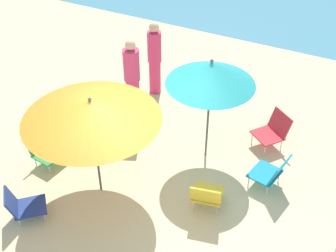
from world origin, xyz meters
TOP-DOWN VIEW (x-y plane):
  - ground_plane at (0.00, 0.00)m, footprint 40.00×40.00m
  - umbrella_orange at (-0.76, -0.12)m, footprint 2.19×2.19m
  - umbrella_teal at (0.53, 1.55)m, footprint 1.55×1.55m
  - beach_chair_a at (1.06, 0.27)m, footprint 0.60×0.65m
  - beach_chair_b at (1.86, 1.26)m, footprint 0.65×0.64m
  - beach_chair_c at (1.56, 2.40)m, footprint 0.77×0.78m
  - beach_chair_d at (-2.08, 0.04)m, footprint 0.60×0.58m
  - beach_chair_e at (-1.54, -1.21)m, footprint 0.74×0.73m
  - beach_chair_f at (-1.04, 1.22)m, footprint 0.73×0.77m
  - person_a at (-1.36, 3.06)m, footprint 0.31×0.31m
  - person_b at (-1.45, 2.22)m, footprint 0.34×0.34m

SIDE VIEW (x-z plane):
  - ground_plane at x=0.00m, z-range 0.00..0.00m
  - beach_chair_e at x=-1.54m, z-range -0.01..0.57m
  - beach_chair_d at x=-2.08m, z-range 0.01..0.59m
  - beach_chair_a at x=1.06m, z-range 0.02..0.68m
  - beach_chair_f at x=-1.04m, z-range 0.01..0.69m
  - beach_chair_b at x=1.86m, z-range 0.01..0.71m
  - beach_chair_c at x=1.56m, z-range 0.02..0.71m
  - person_b at x=-1.45m, z-range 0.00..1.67m
  - person_a at x=-1.36m, z-range 0.01..1.72m
  - umbrella_orange at x=-0.76m, z-range 0.75..2.70m
  - umbrella_teal at x=0.53m, z-range 0.77..2.86m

